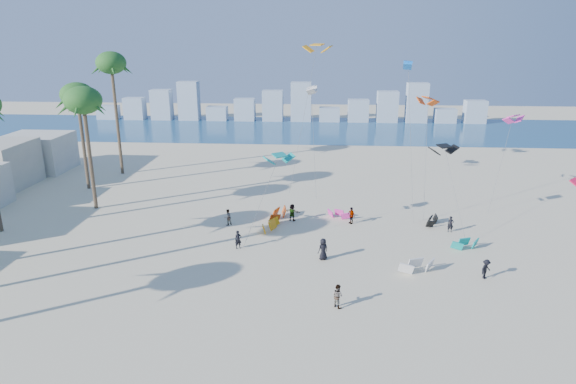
{
  "coord_description": "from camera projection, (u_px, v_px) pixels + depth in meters",
  "views": [
    {
      "loc": [
        5.82,
        -25.63,
        17.73
      ],
      "look_at": [
        3.0,
        16.0,
        4.5
      ],
      "focal_mm": 30.64,
      "sensor_mm": 36.0,
      "label": 1
    }
  ],
  "objects": [
    {
      "name": "palm_row",
      "position": [
        7.0,
        110.0,
        43.42
      ],
      "size": [
        9.96,
        44.8,
        15.98
      ],
      "color": "brown",
      "rests_on": "ground"
    },
    {
      "name": "ground",
      "position": [
        222.0,
        339.0,
        30.11
      ],
      "size": [
        220.0,
        220.0,
        0.0
      ],
      "primitive_type": "plane",
      "color": "beige",
      "rests_on": "ground"
    },
    {
      "name": "kitesurfers_far",
      "position": [
        334.0,
        229.0,
        45.1
      ],
      "size": [
        22.83,
        12.51,
        1.86
      ],
      "color": "black",
      "rests_on": "ground"
    },
    {
      "name": "ocean",
      "position": [
        292.0,
        129.0,
        98.58
      ],
      "size": [
        220.0,
        220.0,
        0.0
      ],
      "primitive_type": "plane",
      "color": "navy",
      "rests_on": "ground"
    },
    {
      "name": "grounded_kites",
      "position": [
        351.0,
        230.0,
        45.9
      ],
      "size": [
        19.79,
        13.67,
        1.05
      ],
      "color": "orange",
      "rests_on": "ground"
    },
    {
      "name": "flying_kites",
      "position": [
        391.0,
        100.0,
        49.9
      ],
      "size": [
        29.25,
        28.24,
        17.48
      ],
      "color": "#0C9591",
      "rests_on": "ground"
    },
    {
      "name": "kitesurfer_near",
      "position": [
        238.0,
        240.0,
        42.81
      ],
      "size": [
        0.71,
        0.61,
        1.65
      ],
      "primitive_type": "imported",
      "rotation": [
        0.0,
        0.0,
        0.43
      ],
      "color": "black",
      "rests_on": "ground"
    },
    {
      "name": "distant_skyline",
      "position": [
        289.0,
        107.0,
        107.24
      ],
      "size": [
        85.0,
        3.0,
        8.4
      ],
      "color": "#9EADBF",
      "rests_on": "ground"
    },
    {
      "name": "kitesurfer_mid",
      "position": [
        338.0,
        296.0,
        33.52
      ],
      "size": [
        1.03,
        1.03,
        1.69
      ],
      "primitive_type": "imported",
      "rotation": [
        0.0,
        0.0,
        2.33
      ],
      "color": "gray",
      "rests_on": "ground"
    }
  ]
}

